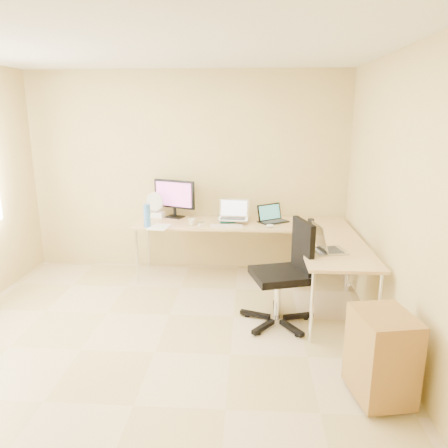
# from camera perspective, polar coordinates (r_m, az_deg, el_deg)

# --- Properties ---
(floor) EXTENTS (4.50, 4.50, 0.00)m
(floor) POSITION_cam_1_polar(r_m,az_deg,el_deg) (3.99, -9.25, -16.59)
(floor) COLOR #CCB48D
(floor) RESTS_ON ground
(ceiling) EXTENTS (4.50, 4.50, 0.00)m
(ceiling) POSITION_cam_1_polar(r_m,az_deg,el_deg) (3.46, -11.16, 23.39)
(ceiling) COLOR white
(ceiling) RESTS_ON ground
(wall_back) EXTENTS (4.50, 0.00, 4.50)m
(wall_back) POSITION_cam_1_polar(r_m,az_deg,el_deg) (5.68, -4.87, 6.93)
(wall_back) COLOR tan
(wall_back) RESTS_ON ground
(wall_right) EXTENTS (0.00, 4.50, 4.50)m
(wall_right) POSITION_cam_1_polar(r_m,az_deg,el_deg) (3.64, 24.00, 1.34)
(wall_right) COLOR tan
(wall_right) RESTS_ON ground
(desk_main) EXTENTS (2.65, 0.70, 0.73)m
(desk_main) POSITION_cam_1_polar(r_m,az_deg,el_deg) (5.44, 2.32, -3.48)
(desk_main) COLOR tan
(desk_main) RESTS_ON ground
(desk_return) EXTENTS (0.70, 1.30, 0.73)m
(desk_return) POSITION_cam_1_polar(r_m,az_deg,el_deg) (4.59, 14.42, -7.49)
(desk_return) COLOR tan
(desk_return) RESTS_ON ground
(monitor) EXTENTS (0.61, 0.39, 0.50)m
(monitor) POSITION_cam_1_polar(r_m,az_deg,el_deg) (5.57, -6.66, 3.38)
(monitor) COLOR black
(monitor) RESTS_ON desk_main
(book_stack) EXTENTS (0.24, 0.29, 0.04)m
(book_stack) POSITION_cam_1_polar(r_m,az_deg,el_deg) (5.41, 0.39, 0.69)
(book_stack) COLOR #146F60
(book_stack) RESTS_ON desk_main
(laptop_center) EXTENTS (0.39, 0.32, 0.24)m
(laptop_center) POSITION_cam_1_polar(r_m,az_deg,el_deg) (5.27, 1.22, 1.88)
(laptop_center) COLOR silver
(laptop_center) RESTS_ON desk_main
(laptop_black) EXTENTS (0.44, 0.41, 0.22)m
(laptop_black) POSITION_cam_1_polar(r_m,az_deg,el_deg) (5.35, 6.65, 1.39)
(laptop_black) COLOR black
(laptop_black) RESTS_ON desk_main
(keyboard) EXTENTS (0.39, 0.13, 0.02)m
(keyboard) POSITION_cam_1_polar(r_m,az_deg,el_deg) (5.13, 0.35, -0.24)
(keyboard) COLOR silver
(keyboard) RESTS_ON desk_main
(mouse) EXTENTS (0.10, 0.07, 0.04)m
(mouse) POSITION_cam_1_polar(r_m,az_deg,el_deg) (5.13, 6.21, -0.24)
(mouse) COLOR white
(mouse) RESTS_ON desk_main
(mug) EXTENTS (0.09, 0.09, 0.09)m
(mug) POSITION_cam_1_polar(r_m,az_deg,el_deg) (5.20, -4.33, 0.30)
(mug) COLOR beige
(mug) RESTS_ON desk_main
(cd_stack) EXTENTS (0.13, 0.13, 0.03)m
(cd_stack) POSITION_cam_1_polar(r_m,az_deg,el_deg) (5.23, -3.07, 0.08)
(cd_stack) COLOR silver
(cd_stack) RESTS_ON desk_main
(water_bottle) EXTENTS (0.10, 0.10, 0.28)m
(water_bottle) POSITION_cam_1_polar(r_m,az_deg,el_deg) (5.16, -10.29, 1.12)
(water_bottle) COLOR #4077BE
(water_bottle) RESTS_ON desk_main
(papers) EXTENTS (0.27, 0.35, 0.01)m
(papers) POSITION_cam_1_polar(r_m,az_deg,el_deg) (5.17, -8.67, -0.39)
(papers) COLOR white
(papers) RESTS_ON desk_main
(white_box) EXTENTS (0.21, 0.17, 0.07)m
(white_box) POSITION_cam_1_polar(r_m,az_deg,el_deg) (5.66, -9.07, 1.25)
(white_box) COLOR white
(white_box) RESTS_ON desk_main
(desk_fan) EXTENTS (0.32, 0.32, 0.31)m
(desk_fan) POSITION_cam_1_polar(r_m,az_deg,el_deg) (5.63, -9.12, 2.43)
(desk_fan) COLOR silver
(desk_fan) RESTS_ON desk_main
(black_cup) EXTENTS (0.09, 0.09, 0.13)m
(black_cup) POSITION_cam_1_polar(r_m,az_deg,el_deg) (5.09, 11.57, -0.03)
(black_cup) COLOR black
(black_cup) RESTS_ON desk_main
(laptop_return) EXTENTS (0.41, 0.35, 0.23)m
(laptop_return) POSITION_cam_1_polar(r_m,az_deg,el_deg) (4.31, 14.12, -2.14)
(laptop_return) COLOR #ACACAC
(laptop_return) RESTS_ON desk_return
(office_chair) EXTENTS (0.79, 0.79, 1.06)m
(office_chair) POSITION_cam_1_polar(r_m,az_deg,el_deg) (4.25, 7.29, -6.97)
(office_chair) COLOR black
(office_chair) RESTS_ON ground
(cabinet) EXTENTS (0.46, 0.53, 0.64)m
(cabinet) POSITION_cam_1_polar(r_m,az_deg,el_deg) (3.42, 20.39, -16.15)
(cabinet) COLOR #A04926
(cabinet) RESTS_ON ground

